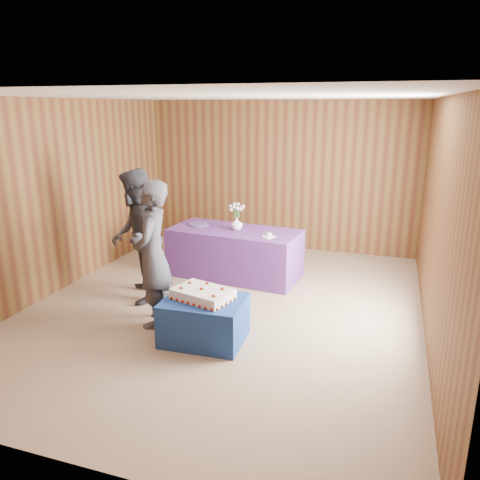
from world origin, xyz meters
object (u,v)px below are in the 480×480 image
at_px(serving_table, 235,253).
at_px(guest_left, 153,255).
at_px(guest_right, 137,237).
at_px(cake_table, 204,320).
at_px(sheet_cake, 203,294).
at_px(vase, 237,224).

relative_size(serving_table, guest_left, 1.13).
height_order(guest_left, guest_right, guest_right).
relative_size(cake_table, sheet_cake, 1.19).
relative_size(vase, guest_right, 0.10).
bearing_deg(cake_table, serving_table, 97.17).
height_order(sheet_cake, guest_left, guest_left).
bearing_deg(cake_table, vase, 96.32).
distance_m(cake_table, serving_table, 2.16).
bearing_deg(cake_table, guest_left, 160.55).
height_order(serving_table, guest_right, guest_right).
height_order(serving_table, guest_left, guest_left).
relative_size(cake_table, guest_left, 0.51).
distance_m(cake_table, vase, 2.24).
distance_m(sheet_cake, guest_right, 1.54).
relative_size(serving_table, sheet_cake, 2.64).
height_order(sheet_cake, guest_right, guest_right).
xyz_separation_m(sheet_cake, vase, (-0.31, 2.12, 0.29)).
height_order(serving_table, vase, vase).
bearing_deg(guest_right, vase, 116.02).
xyz_separation_m(sheet_cake, guest_right, (-1.28, 0.79, 0.35)).
bearing_deg(vase, cake_table, -81.28).
relative_size(serving_table, guest_right, 1.10).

